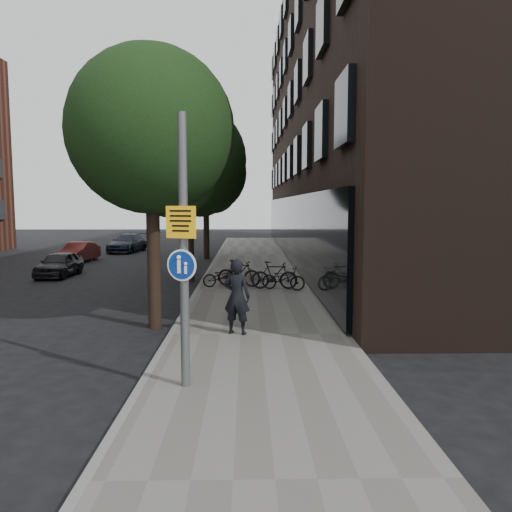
{
  "coord_description": "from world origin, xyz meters",
  "views": [
    {
      "loc": [
        -0.08,
        -8.92,
        3.35
      ],
      "look_at": [
        0.16,
        4.22,
        2.0
      ],
      "focal_mm": 35.0,
      "sensor_mm": 36.0,
      "label": 1
    }
  ],
  "objects_px": {
    "signpost": "(184,251)",
    "pedestrian": "(237,297)",
    "parked_car_near": "(59,264)",
    "parked_bike_facade_near": "(283,278)"
  },
  "relations": [
    {
      "from": "pedestrian",
      "to": "parked_bike_facade_near",
      "type": "distance_m",
      "value": 6.69
    },
    {
      "from": "pedestrian",
      "to": "parked_car_near",
      "type": "relative_size",
      "value": 0.55
    },
    {
      "from": "signpost",
      "to": "parked_bike_facade_near",
      "type": "xyz_separation_m",
      "value": [
        2.48,
        10.09,
        -1.98
      ]
    },
    {
      "from": "parked_bike_facade_near",
      "to": "pedestrian",
      "type": "bearing_deg",
      "value": -174.42
    },
    {
      "from": "signpost",
      "to": "parked_car_near",
      "type": "xyz_separation_m",
      "value": [
        -7.7,
        14.66,
        -1.96
      ]
    },
    {
      "from": "signpost",
      "to": "parked_bike_facade_near",
      "type": "height_order",
      "value": "signpost"
    },
    {
      "from": "signpost",
      "to": "pedestrian",
      "type": "bearing_deg",
      "value": 96.22
    },
    {
      "from": "pedestrian",
      "to": "parked_bike_facade_near",
      "type": "relative_size",
      "value": 1.12
    },
    {
      "from": "signpost",
      "to": "parked_car_near",
      "type": "bearing_deg",
      "value": 137.11
    },
    {
      "from": "parked_car_near",
      "to": "pedestrian",
      "type": "bearing_deg",
      "value": -51.18
    }
  ]
}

